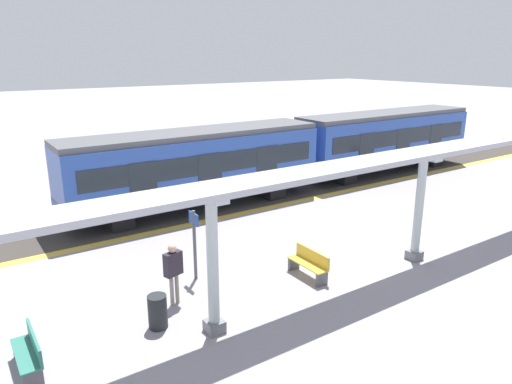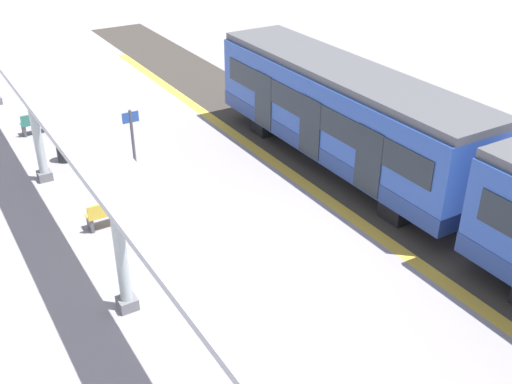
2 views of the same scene
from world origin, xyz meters
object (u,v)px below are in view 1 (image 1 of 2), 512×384
Objects in this scene: train_near_carriage at (196,168)px; passenger_by_the_benches at (173,267)px; canopy_pillar_third at (419,208)px; passenger_waiting_near_edge at (421,170)px; trash_bin at (158,312)px; canopy_pillar_second at (213,265)px; bench_near_end at (309,263)px; bench_mid_platform at (30,352)px; train_far_carriage at (385,141)px; platform_info_sign at (194,238)px.

passenger_by_the_benches is at bearing -31.27° from train_near_carriage.
train_near_carriage is at bearing -158.85° from canopy_pillar_third.
trash_bin is at bearing -74.51° from passenger_waiting_near_edge.
train_near_carriage is at bearing 148.73° from passenger_by_the_benches.
canopy_pillar_second reaches higher than train_near_carriage.
canopy_pillar_third is 2.01× the size of passenger_by_the_benches.
train_near_carriage is 8.15m from bench_near_end.
train_near_carriage is at bearing 134.76° from bench_mid_platform.
trash_bin is (8.06, -5.23, -1.39)m from train_near_carriage.
train_near_carriage is 1.00× the size of train_far_carriage.
platform_info_sign is at bearing -79.58° from passenger_waiting_near_edge.
bench_mid_platform is (8.10, -8.17, -1.38)m from train_near_carriage.
platform_info_sign reaches higher than bench_near_end.
train_near_carriage is 7.74× the size of bench_mid_platform.
platform_info_sign is (6.20, -3.23, -0.50)m from train_near_carriage.
train_near_carriage is 7.01m from platform_info_sign.
passenger_waiting_near_edge reaches higher than trash_bin.
passenger_by_the_benches is at bearing -66.44° from train_far_carriage.
train_far_carriage is at bearing 111.68° from bench_mid_platform.
canopy_pillar_second is at bearing 7.76° from passenger_by_the_benches.
canopy_pillar_third is 8.88m from trash_bin.
platform_info_sign is 1.24× the size of passenger_by_the_benches.
passenger_by_the_benches is (7.24, -16.60, -0.72)m from train_far_carriage.
canopy_pillar_third is (9.03, -8.71, -0.02)m from train_far_carriage.
platform_info_sign is at bearing -112.82° from canopy_pillar_third.
train_near_carriage is at bearing 155.31° from canopy_pillar_second.
passenger_by_the_benches is (7.24, -4.39, -0.72)m from train_near_carriage.
canopy_pillar_second is 3.01m from platform_info_sign.
passenger_waiting_near_edge is at bearing 103.38° from passenger_by_the_benches.
bench_mid_platform is 1.71× the size of trash_bin.
platform_info_sign is (-1.83, -2.97, 0.89)m from bench_near_end.
passenger_by_the_benches is at bearing 102.88° from bench_mid_platform.
canopy_pillar_second reaches higher than bench_mid_platform.
platform_info_sign is 14.27m from passenger_waiting_near_edge.
passenger_waiting_near_edge is at bearing 105.49° from trash_bin.
train_far_carriage is 19.26m from trash_bin.
bench_near_end is 11.92m from passenger_waiting_near_edge.
canopy_pillar_third reaches higher than trash_bin.
train_far_carriage is 18.68m from canopy_pillar_second.
train_far_carriage is 12.54m from canopy_pillar_third.
bench_mid_platform is 0.85× the size of passenger_by_the_benches.
train_near_carriage reaches higher than bench_mid_platform.
canopy_pillar_second is 4.34m from bench_mid_platform.
passenger_waiting_near_edge is at bearing 109.88° from canopy_pillar_second.
passenger_by_the_benches is (-1.79, -0.24, -0.70)m from canopy_pillar_second.
passenger_waiting_near_edge is at bearing -21.13° from train_far_carriage.
train_near_carriage is 7.18× the size of passenger_waiting_near_edge.
trash_bin is at bearing -131.82° from canopy_pillar_second.
bench_near_end is at bearing 104.40° from canopy_pillar_second.
passenger_waiting_near_edge is (-4.41, 11.06, 0.57)m from bench_near_end.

